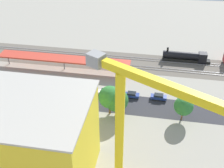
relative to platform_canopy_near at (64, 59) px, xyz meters
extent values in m
plane|color=#9E998C|center=(-13.05, 13.40, -3.96)|extent=(192.13, 192.13, 0.00)
cube|color=#665E54|center=(-13.05, -7.67, -3.96)|extent=(120.60, 19.47, 0.01)
cube|color=#2D2D33|center=(-13.05, 16.54, -3.96)|extent=(120.37, 14.49, 0.01)
cube|color=#9E9EA8|center=(-13.05, -11.38, -3.78)|extent=(119.96, 5.62, 0.12)
cube|color=#9E9EA8|center=(-13.05, -9.94, -3.78)|extent=(119.96, 5.62, 0.12)
cube|color=#9E9EA8|center=(-13.05, -5.40, -3.78)|extent=(119.96, 5.62, 0.12)
cube|color=#9E9EA8|center=(-13.05, -3.96, -3.78)|extent=(119.96, 5.62, 0.12)
cube|color=#C63D2D|center=(0.00, 0.00, 0.02)|extent=(45.25, 7.15, 0.48)
cylinder|color=slate|center=(-20.26, 0.93, -2.09)|extent=(0.30, 0.30, 3.74)
cylinder|color=slate|center=(0.00, 0.00, -2.09)|extent=(0.30, 0.30, 3.74)
cylinder|color=slate|center=(20.26, -0.93, -2.09)|extent=(0.30, 0.30, 3.74)
cube|color=black|center=(-41.83, -10.66, -3.46)|extent=(16.76, 2.99, 1.00)
cylinder|color=black|center=(-40.41, -10.72, -1.72)|extent=(13.93, 3.10, 2.47)
cube|color=black|center=(-47.32, -10.41, -2.11)|extent=(2.96, 2.80, 3.70)
cylinder|color=black|center=(-35.00, -10.97, 0.21)|extent=(0.70, 0.70, 1.40)
cube|color=black|center=(-31.76, 13.37, -3.81)|extent=(4.01, 2.02, 0.30)
cube|color=navy|center=(-31.76, 13.37, -3.22)|extent=(4.75, 2.15, 0.87)
cube|color=#1E2328|center=(-31.76, 13.37, -2.52)|extent=(2.70, 1.78, 0.53)
cube|color=black|center=(-23.91, 13.23, -3.81)|extent=(3.80, 2.00, 0.30)
cube|color=navy|center=(-23.91, 13.23, -3.29)|extent=(4.51, 2.11, 0.74)
cube|color=#1E2328|center=(-23.91, 13.23, -2.65)|extent=(2.55, 1.79, 0.52)
cube|color=black|center=(-16.03, 12.92, -3.81)|extent=(3.90, 2.07, 0.30)
cube|color=silver|center=(-16.03, 12.92, -3.29)|extent=(4.63, 2.20, 0.74)
cube|color=#1E2328|center=(-16.03, 12.92, -2.61)|extent=(2.64, 1.82, 0.63)
cube|color=black|center=(-9.09, 13.69, -3.81)|extent=(3.95, 1.88, 0.30)
cube|color=maroon|center=(-9.09, 13.69, -3.28)|extent=(4.69, 1.98, 0.75)
cube|color=#1E2328|center=(-9.09, 13.69, -2.57)|extent=(2.66, 1.67, 0.67)
cube|color=black|center=(-0.65, 12.76, -3.81)|extent=(3.67, 1.73, 0.30)
cube|color=silver|center=(-0.65, 12.76, -3.22)|extent=(4.36, 1.81, 0.89)
cube|color=#1E2328|center=(-0.65, 12.76, -2.50)|extent=(2.45, 1.58, 0.54)
cube|color=black|center=(6.14, 13.27, -3.81)|extent=(3.52, 1.82, 0.30)
cube|color=silver|center=(6.14, 13.27, -3.26)|extent=(4.18, 1.92, 0.80)
cube|color=#1E2328|center=(6.14, 13.27, -2.52)|extent=(2.37, 1.62, 0.69)
cube|color=black|center=(14.70, 13.05, -3.81)|extent=(4.10, 1.94, 0.30)
cube|color=black|center=(14.70, 13.05, -3.23)|extent=(4.87, 2.05, 0.86)
cube|color=#1E2328|center=(14.70, 13.05, -2.55)|extent=(2.75, 1.73, 0.51)
cube|color=yellow|center=(-2.65, 43.31, 5.55)|extent=(30.53, 19.64, 19.02)
cube|color=#B7B2A8|center=(-2.65, 43.31, 15.26)|extent=(31.16, 20.26, 0.40)
cube|color=yellow|center=(-23.42, 46.36, 10.45)|extent=(1.40, 1.40, 28.81)
cube|color=yellow|center=(-30.07, 50.20, 25.45)|extent=(19.10, 11.73, 1.20)
cube|color=gray|center=(-19.52, 44.11, 25.45)|extent=(3.08, 2.93, 2.00)
cube|color=black|center=(8.75, 28.60, -3.71)|extent=(9.06, 3.24, 0.50)
cube|color=silver|center=(7.58, 28.74, -2.12)|extent=(6.73, 3.19, 2.69)
cylinder|color=brown|center=(-37.71, 21.63, -2.56)|extent=(0.44, 0.44, 2.80)
sphere|color=#2D7233|center=(-37.71, 21.63, 0.60)|extent=(5.02, 5.02, 5.02)
cylinder|color=brown|center=(-0.84, 22.25, -2.32)|extent=(0.58, 0.58, 3.28)
sphere|color=#38843D|center=(-0.84, 22.25, 0.77)|extent=(4.16, 4.16, 4.16)
cylinder|color=brown|center=(-18.49, 21.38, -2.26)|extent=(0.53, 0.53, 3.40)
sphere|color=#2D7233|center=(-18.49, 21.38, 1.55)|extent=(6.02, 6.02, 6.02)
cylinder|color=brown|center=(-20.33, 21.60, -2.65)|extent=(0.47, 0.47, 2.62)
sphere|color=#28662D|center=(-20.33, 21.60, 0.85)|extent=(6.26, 6.26, 6.26)
camera|label=1|loc=(-26.34, 79.94, 45.73)|focal=44.96mm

